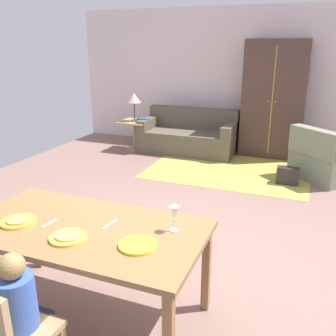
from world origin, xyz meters
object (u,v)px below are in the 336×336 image
at_px(plate_near_man, 18,222).
at_px(armchair, 326,159).
at_px(plate_near_woman, 138,245).
at_px(dining_table, 84,236).
at_px(couch, 189,136).
at_px(book_upper, 143,119).
at_px(handbag, 288,176).
at_px(armoire, 274,99).
at_px(book_lower, 144,121).
at_px(person_child, 25,325).
at_px(table_lamp, 134,99).
at_px(wine_glass, 174,214).
at_px(side_table, 135,131).
at_px(plate_near_child, 68,237).

distance_m(plate_near_man, armchair, 4.67).
bearing_deg(armchair, plate_near_woman, -106.92).
relative_size(dining_table, couch, 0.96).
distance_m(plate_near_man, book_upper, 4.73).
bearing_deg(handbag, armchair, 41.76).
height_order(armoire, book_lower, armoire).
distance_m(dining_table, person_child, 0.70).
distance_m(couch, table_lamp, 1.28).
relative_size(plate_near_man, book_lower, 1.14).
bearing_deg(person_child, handbag, 73.88).
relative_size(wine_glass, handbag, 0.58).
distance_m(person_child, couch, 5.37).
relative_size(dining_table, armoire, 0.83).
bearing_deg(handbag, armoire, 106.34).
xyz_separation_m(dining_table, plate_near_man, (-0.48, -0.12, 0.08)).
bearing_deg(handbag, wine_glass, -99.82).
relative_size(person_child, armchair, 0.77).
relative_size(wine_glass, side_table, 0.32).
bearing_deg(book_lower, armchair, -8.26).
distance_m(dining_table, book_lower, 4.73).
bearing_deg(plate_near_child, person_child, -89.88).
relative_size(plate_near_woman, couch, 0.14).
bearing_deg(couch, book_upper, -166.87).
bearing_deg(handbag, couch, 149.34).
height_order(plate_near_woman, book_upper, plate_near_woman).
height_order(couch, armoire, armoire).
xyz_separation_m(couch, armoire, (1.51, 0.36, 0.75)).
bearing_deg(plate_near_man, plate_near_child, -7.15).
bearing_deg(armchair, side_table, 172.83).
xyz_separation_m(plate_near_woman, book_upper, (-2.10, 4.57, -0.15)).
relative_size(armoire, handbag, 6.56).
distance_m(plate_near_child, armchair, 4.52).
height_order(side_table, book_upper, book_upper).
height_order(dining_table, table_lamp, table_lamp).
xyz_separation_m(person_child, book_upper, (-1.62, 5.11, 0.19)).
relative_size(wine_glass, armoire, 0.09).
xyz_separation_m(plate_near_man, side_table, (-1.31, 4.53, -0.39)).
distance_m(wine_glass, armoire, 4.86).
bearing_deg(plate_near_child, armchair, 67.53).
distance_m(plate_near_woman, handbag, 3.74).
xyz_separation_m(dining_table, couch, (-0.75, 4.67, -0.38)).
bearing_deg(couch, wine_glass, -72.95).
relative_size(person_child, couch, 0.51).
distance_m(dining_table, side_table, 4.77).
bearing_deg(dining_table, wine_glass, 16.03).
relative_size(armoire, book_lower, 9.55).
distance_m(dining_table, book_upper, 4.75).
bearing_deg(book_lower, person_child, -72.54).
distance_m(armchair, armoire, 1.61).
relative_size(plate_near_man, book_upper, 1.14).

